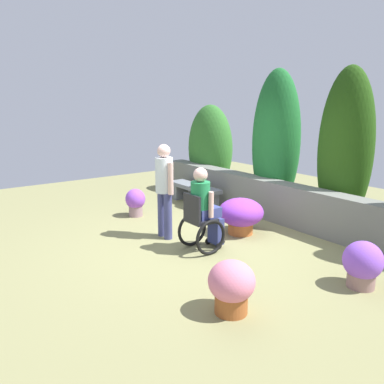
% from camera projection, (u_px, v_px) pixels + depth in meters
% --- Properties ---
extents(ground_plane, '(12.76, 12.76, 0.00)m').
position_uv_depth(ground_plane, '(204.00, 242.00, 6.52)').
color(ground_plane, '#817F52').
extents(stone_retaining_wall, '(7.38, 0.40, 0.78)m').
position_uv_depth(stone_retaining_wall, '(282.00, 202.00, 7.54)').
color(stone_retaining_wall, slate).
rests_on(stone_retaining_wall, ground).
extents(hedge_backdrop, '(7.29, 1.01, 3.17)m').
position_uv_depth(hedge_backdrop, '(304.00, 148.00, 7.65)').
color(hedge_backdrop, '#306D29').
rests_on(hedge_backdrop, ground).
extents(stone_bench, '(1.54, 0.40, 0.44)m').
position_uv_depth(stone_bench, '(194.00, 191.00, 8.89)').
color(stone_bench, slate).
rests_on(stone_bench, ground).
extents(person_in_wheelchair, '(0.53, 0.66, 1.33)m').
position_uv_depth(person_in_wheelchair, '(203.00, 212.00, 6.05)').
color(person_in_wheelchair, black).
rests_on(person_in_wheelchair, ground).
extents(person_standing_companion, '(0.49, 0.30, 1.62)m').
position_uv_depth(person_standing_companion, '(164.00, 185.00, 6.54)').
color(person_standing_companion, '#41447A').
rests_on(person_standing_companion, ground).
extents(flower_pot_purple_near, '(0.53, 0.53, 0.61)m').
position_uv_depth(flower_pot_purple_near, '(232.00, 286.00, 4.28)').
color(flower_pot_purple_near, '#9D5125').
rests_on(flower_pot_purple_near, ground).
extents(flower_pot_terracotta_by_wall, '(0.80, 0.80, 0.64)m').
position_uv_depth(flower_pot_terracotta_by_wall, '(241.00, 214.00, 6.86)').
color(flower_pot_terracotta_by_wall, '#B9622E').
rests_on(flower_pot_terracotta_by_wall, ground).
extents(flower_pot_red_accent, '(0.49, 0.49, 0.61)m').
position_uv_depth(flower_pot_red_accent, '(363.00, 264.00, 4.88)').
color(flower_pot_red_accent, gray).
rests_on(flower_pot_red_accent, ground).
extents(flower_pot_small_foreground, '(0.40, 0.40, 0.57)m').
position_uv_depth(flower_pot_small_foreground, '(135.00, 201.00, 7.93)').
color(flower_pot_small_foreground, gray).
rests_on(flower_pot_small_foreground, ground).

